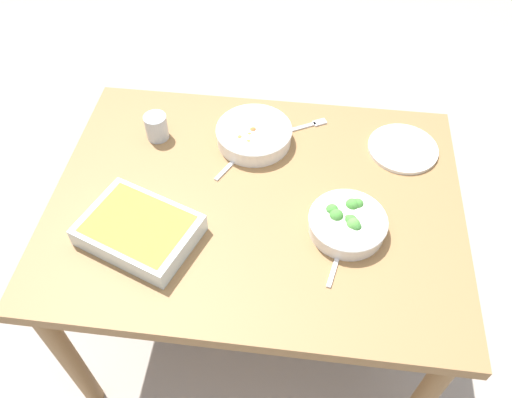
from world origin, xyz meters
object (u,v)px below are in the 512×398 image
object	(u,v)px
baking_dish	(139,229)
fork_on_table	(305,126)
spoon_by_stew	(237,157)
drink_cup	(157,128)
broccoli_bowl	(347,223)
stew_bowl	(254,134)
spoon_by_broccoli	(339,252)
side_plate	(403,148)

from	to	relation	value
baking_dish	fork_on_table	world-z (taller)	baking_dish
spoon_by_stew	drink_cup	bearing A→B (deg)	166.27
drink_cup	spoon_by_stew	size ratio (longest dim) A/B	0.52
baking_dish	spoon_by_stew	xyz separation A→B (m)	(0.22, 0.33, -0.03)
broccoli_bowl	baking_dish	bearing A→B (deg)	-170.49
baking_dish	fork_on_table	xyz separation A→B (m)	(0.42, 0.50, -0.03)
stew_bowl	broccoli_bowl	world-z (taller)	broccoli_bowl
broccoli_bowl	spoon_by_broccoli	distance (m)	0.09
side_plate	spoon_by_stew	size ratio (longest dim) A/B	1.34
drink_cup	baking_dish	bearing A→B (deg)	-82.95
drink_cup	side_plate	xyz separation A→B (m)	(0.79, 0.03, -0.03)
stew_bowl	fork_on_table	xyz separation A→B (m)	(0.16, 0.09, -0.03)
stew_bowl	fork_on_table	distance (m)	0.19
broccoli_bowl	spoon_by_stew	bearing A→B (deg)	145.32
side_plate	fork_on_table	bearing A→B (deg)	167.59
drink_cup	side_plate	world-z (taller)	drink_cup
drink_cup	spoon_by_broccoli	world-z (taller)	drink_cup
stew_bowl	drink_cup	xyz separation A→B (m)	(-0.31, -0.02, 0.01)
stew_bowl	drink_cup	bearing A→B (deg)	-177.07
baking_dish	broccoli_bowl	bearing A→B (deg)	9.51
stew_bowl	side_plate	world-z (taller)	stew_bowl
side_plate	spoon_by_broccoli	xyz separation A→B (m)	(-0.19, -0.42, -0.00)
side_plate	fork_on_table	distance (m)	0.32
drink_cup	fork_on_table	size ratio (longest dim) A/B	0.52
stew_bowl	baking_dish	size ratio (longest dim) A/B	0.68
side_plate	fork_on_table	world-z (taller)	side_plate
stew_bowl	side_plate	size ratio (longest dim) A/B	1.11
stew_bowl	spoon_by_stew	bearing A→B (deg)	-117.19
side_plate	spoon_by_broccoli	distance (m)	0.46
side_plate	spoon_by_stew	distance (m)	0.53
broccoli_bowl	side_plate	world-z (taller)	broccoli_bowl
side_plate	spoon_by_broccoli	world-z (taller)	side_plate
side_plate	spoon_by_stew	bearing A→B (deg)	-168.93
stew_bowl	spoon_by_stew	distance (m)	0.10
stew_bowl	side_plate	distance (m)	0.47
spoon_by_broccoli	spoon_by_stew	bearing A→B (deg)	135.43
baking_dish	side_plate	world-z (taller)	baking_dish
baking_dish	side_plate	distance (m)	0.85
baking_dish	drink_cup	size ratio (longest dim) A/B	4.22
drink_cup	side_plate	distance (m)	0.79
broccoli_bowl	fork_on_table	world-z (taller)	broccoli_bowl
broccoli_bowl	drink_cup	world-z (taller)	drink_cup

